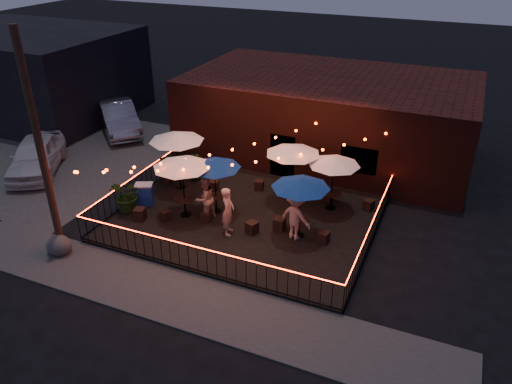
{
  "coord_description": "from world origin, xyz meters",
  "views": [
    {
      "loc": [
        7.21,
        -13.74,
        10.54
      ],
      "look_at": [
        0.42,
        1.97,
        1.38
      ],
      "focal_mm": 35.0,
      "sensor_mm": 36.0,
      "label": 1
    }
  ],
  "objects_px": {
    "utility_pole": "(40,149)",
    "cafe_table_3": "(293,150)",
    "cafe_table_2": "(214,164)",
    "cooler": "(145,194)",
    "cafe_table_4": "(301,184)",
    "boulder": "(59,245)",
    "cafe_table_5": "(334,162)",
    "cafe_table_1": "(176,137)",
    "cafe_table_0": "(182,164)"
  },
  "relations": [
    {
      "from": "cafe_table_2",
      "to": "cafe_table_3",
      "type": "distance_m",
      "value": 3.3
    },
    {
      "from": "cafe_table_0",
      "to": "utility_pole",
      "type": "bearing_deg",
      "value": -129.28
    },
    {
      "from": "cafe_table_4",
      "to": "cooler",
      "type": "bearing_deg",
      "value": -177.43
    },
    {
      "from": "utility_pole",
      "to": "cafe_table_3",
      "type": "height_order",
      "value": "utility_pole"
    },
    {
      "from": "cafe_table_4",
      "to": "cafe_table_5",
      "type": "height_order",
      "value": "cafe_table_4"
    },
    {
      "from": "cafe_table_2",
      "to": "cooler",
      "type": "height_order",
      "value": "cafe_table_2"
    },
    {
      "from": "cafe_table_0",
      "to": "cafe_table_2",
      "type": "height_order",
      "value": "cafe_table_0"
    },
    {
      "from": "cafe_table_4",
      "to": "utility_pole",
      "type": "bearing_deg",
      "value": -152.01
    },
    {
      "from": "utility_pole",
      "to": "cafe_table_2",
      "type": "relative_size",
      "value": 3.03
    },
    {
      "from": "utility_pole",
      "to": "cafe_table_0",
      "type": "bearing_deg",
      "value": 50.72
    },
    {
      "from": "utility_pole",
      "to": "cafe_table_5",
      "type": "xyz_separation_m",
      "value": [
        8.32,
        6.62,
        -1.73
      ]
    },
    {
      "from": "utility_pole",
      "to": "cafe_table_1",
      "type": "xyz_separation_m",
      "value": [
        1.6,
        5.75,
        -1.45
      ]
    },
    {
      "from": "utility_pole",
      "to": "cafe_table_4",
      "type": "bearing_deg",
      "value": 27.99
    },
    {
      "from": "cooler",
      "to": "cafe_table_3",
      "type": "bearing_deg",
      "value": 2.26
    },
    {
      "from": "cafe_table_1",
      "to": "cafe_table_4",
      "type": "distance_m",
      "value": 6.38
    },
    {
      "from": "cafe_table_3",
      "to": "boulder",
      "type": "bearing_deg",
      "value": -133.1
    },
    {
      "from": "cafe_table_4",
      "to": "boulder",
      "type": "bearing_deg",
      "value": -150.19
    },
    {
      "from": "cafe_table_1",
      "to": "utility_pole",
      "type": "bearing_deg",
      "value": -105.54
    },
    {
      "from": "cafe_table_2",
      "to": "cooler",
      "type": "bearing_deg",
      "value": -167.59
    },
    {
      "from": "cafe_table_3",
      "to": "cafe_table_5",
      "type": "bearing_deg",
      "value": -0.74
    },
    {
      "from": "cafe_table_5",
      "to": "cooler",
      "type": "relative_size",
      "value": 2.5
    },
    {
      "from": "cafe_table_2",
      "to": "cafe_table_3",
      "type": "xyz_separation_m",
      "value": [
        2.5,
        2.15,
        0.17
      ]
    },
    {
      "from": "cafe_table_1",
      "to": "cafe_table_5",
      "type": "xyz_separation_m",
      "value": [
        6.72,
        0.86,
        -0.28
      ]
    },
    {
      "from": "cafe_table_5",
      "to": "boulder",
      "type": "xyz_separation_m",
      "value": [
        -8.18,
        -6.86,
        -1.91
      ]
    },
    {
      "from": "utility_pole",
      "to": "cafe_table_5",
      "type": "distance_m",
      "value": 10.77
    },
    {
      "from": "utility_pole",
      "to": "cooler",
      "type": "bearing_deg",
      "value": 74.42
    },
    {
      "from": "cafe_table_3",
      "to": "cooler",
      "type": "distance_m",
      "value": 6.44
    },
    {
      "from": "cafe_table_0",
      "to": "cafe_table_4",
      "type": "xyz_separation_m",
      "value": [
        4.71,
        0.39,
        -0.11
      ]
    },
    {
      "from": "cafe_table_3",
      "to": "cafe_table_5",
      "type": "height_order",
      "value": "cafe_table_3"
    },
    {
      "from": "utility_pole",
      "to": "cafe_table_3",
      "type": "bearing_deg",
      "value": 45.27
    },
    {
      "from": "utility_pole",
      "to": "cafe_table_5",
      "type": "height_order",
      "value": "utility_pole"
    },
    {
      "from": "cafe_table_2",
      "to": "cafe_table_3",
      "type": "relative_size",
      "value": 1.05
    },
    {
      "from": "cafe_table_0",
      "to": "cafe_table_3",
      "type": "distance_m",
      "value": 4.56
    },
    {
      "from": "cafe_table_3",
      "to": "cafe_table_5",
      "type": "relative_size",
      "value": 1.06
    },
    {
      "from": "utility_pole",
      "to": "cafe_table_2",
      "type": "xyz_separation_m",
      "value": [
        4.08,
        4.49,
        -1.72
      ]
    },
    {
      "from": "cafe_table_0",
      "to": "cooler",
      "type": "distance_m",
      "value": 2.69
    },
    {
      "from": "cafe_table_4",
      "to": "boulder",
      "type": "distance_m",
      "value": 9.02
    },
    {
      "from": "cafe_table_4",
      "to": "cafe_table_1",
      "type": "bearing_deg",
      "value": 165.26
    },
    {
      "from": "utility_pole",
      "to": "cafe_table_5",
      "type": "relative_size",
      "value": 3.37
    },
    {
      "from": "cafe_table_4",
      "to": "boulder",
      "type": "height_order",
      "value": "cafe_table_4"
    },
    {
      "from": "utility_pole",
      "to": "cafe_table_2",
      "type": "height_order",
      "value": "utility_pole"
    },
    {
      "from": "cafe_table_1",
      "to": "cooler",
      "type": "height_order",
      "value": "cafe_table_1"
    },
    {
      "from": "cafe_table_3",
      "to": "cafe_table_5",
      "type": "distance_m",
      "value": 1.75
    },
    {
      "from": "cafe_table_3",
      "to": "cafe_table_0",
      "type": "bearing_deg",
      "value": -140.49
    },
    {
      "from": "cafe_table_2",
      "to": "boulder",
      "type": "relative_size",
      "value": 2.85
    },
    {
      "from": "cooler",
      "to": "boulder",
      "type": "distance_m",
      "value": 4.19
    },
    {
      "from": "cafe_table_1",
      "to": "cafe_table_3",
      "type": "relative_size",
      "value": 1.05
    },
    {
      "from": "cafe_table_2",
      "to": "cooler",
      "type": "xyz_separation_m",
      "value": [
        -3.01,
        -0.66,
        -1.65
      ]
    },
    {
      "from": "cafe_table_3",
      "to": "cafe_table_1",
      "type": "bearing_deg",
      "value": -169.9
    },
    {
      "from": "cafe_table_3",
      "to": "cooler",
      "type": "height_order",
      "value": "cafe_table_3"
    }
  ]
}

